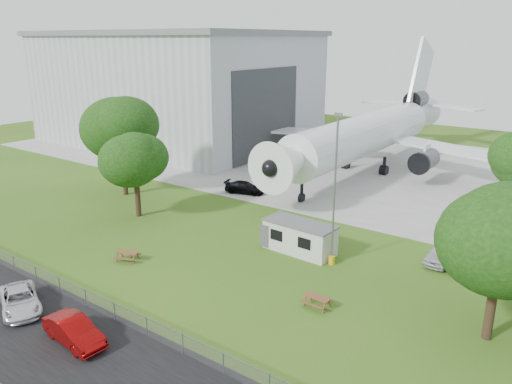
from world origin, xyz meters
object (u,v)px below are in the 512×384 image
Objects in this scene: picnic_east at (317,307)px; car_centre_sedan at (74,331)px; picnic_west at (128,260)px; site_cabin at (300,237)px; airliner at (369,132)px; hangar at (177,86)px.

picnic_east is 15.46m from car_centre_sedan.
picnic_west is 0.38× the size of car_centre_sedan.
picnic_west is at bearing -136.63° from site_cabin.
site_cabin is (6.87, -29.08, -3.96)m from airliner.
site_cabin is at bearing -34.30° from hangar.
hangar is 51.63m from picnic_west.
picnic_west is (-3.50, -38.88, -5.27)m from airliner.
picnic_east is (48.56, -36.36, -9.41)m from hangar.
site_cabin is 3.79× the size of picnic_west.
car_centre_sedan is (3.02, -48.33, -4.50)m from airliner.
site_cabin is 1.45× the size of car_centre_sedan.
hangar is at bearing 179.78° from airliner.
airliner is at bearing -0.22° from hangar.
car_centre_sedan is at bearing -51.19° from hangar.
picnic_west is 11.51m from car_centre_sedan.
airliner is 38.71m from picnic_east.
airliner is (35.97, -0.14, -4.14)m from hangar.
airliner is 26.52× the size of picnic_east.
picnic_east is at bearing -51.30° from site_cabin.
site_cabin reaches higher than car_centre_sedan.
hangar is 23.89× the size of picnic_west.
hangar is at bearing 145.70° from site_cabin.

